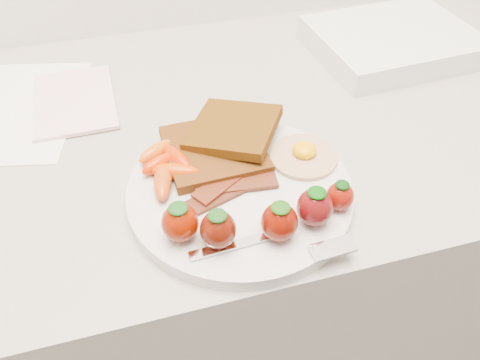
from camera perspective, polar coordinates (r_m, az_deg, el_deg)
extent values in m
cube|color=gray|center=(1.02, -3.53, -13.38)|extent=(2.00, 0.60, 0.90)
cylinder|color=silver|center=(0.56, 0.00, -1.38)|extent=(0.27, 0.27, 0.02)
cube|color=black|center=(0.60, -3.17, 3.69)|extent=(0.12, 0.12, 0.01)
cube|color=#2F1D05|center=(0.61, -0.81, 6.32)|extent=(0.15, 0.15, 0.02)
cylinder|color=beige|center=(0.60, 7.73, 2.86)|extent=(0.10, 0.10, 0.01)
ellipsoid|color=#F9AC00|center=(0.60, 7.88, 3.61)|extent=(0.04, 0.04, 0.02)
cube|color=black|center=(0.55, -1.85, -1.56)|extent=(0.10, 0.05, 0.00)
cube|color=black|center=(0.55, -0.46, -0.53)|extent=(0.10, 0.03, 0.00)
cube|color=#4E2011|center=(0.56, -1.52, 0.16)|extent=(0.10, 0.07, 0.00)
ellipsoid|color=red|center=(0.58, -9.76, 2.00)|extent=(0.05, 0.04, 0.02)
ellipsoid|color=#D03B00|center=(0.57, -7.85, 1.03)|extent=(0.06, 0.04, 0.02)
ellipsoid|color=#BC430E|center=(0.56, -9.40, -0.17)|extent=(0.03, 0.06, 0.02)
ellipsoid|color=#B92A00|center=(0.59, -7.85, 2.76)|extent=(0.04, 0.06, 0.02)
ellipsoid|color=#D9590D|center=(0.60, -10.20, 3.42)|extent=(0.05, 0.04, 0.02)
ellipsoid|color=#741200|center=(0.49, -7.32, -5.20)|extent=(0.04, 0.04, 0.04)
ellipsoid|color=#134B13|center=(0.48, -7.56, -3.43)|extent=(0.02, 0.02, 0.01)
ellipsoid|color=#490E04|center=(0.48, -2.69, -6.07)|extent=(0.04, 0.04, 0.04)
ellipsoid|color=#174311|center=(0.47, -2.78, -4.36)|extent=(0.02, 0.02, 0.01)
ellipsoid|color=#5D0B01|center=(0.49, 4.82, -5.15)|extent=(0.04, 0.04, 0.04)
ellipsoid|color=#1B500B|center=(0.47, 4.98, -3.38)|extent=(0.02, 0.02, 0.01)
ellipsoid|color=#550A0B|center=(0.51, 9.10, -3.31)|extent=(0.04, 0.04, 0.04)
ellipsoid|color=#064A06|center=(0.49, 9.39, -1.53)|extent=(0.02, 0.02, 0.01)
ellipsoid|color=maroon|center=(0.53, 12.10, -1.96)|extent=(0.03, 0.03, 0.03)
ellipsoid|color=#083208|center=(0.52, 12.39, -0.60)|extent=(0.02, 0.02, 0.01)
cube|color=silver|center=(0.50, 0.24, -7.63)|extent=(0.12, 0.02, 0.00)
cube|color=silver|center=(0.50, 11.23, -8.14)|extent=(0.05, 0.02, 0.00)
cube|color=white|center=(0.78, -26.04, 7.79)|extent=(0.24, 0.29, 0.00)
cube|color=#FDC7CB|center=(0.76, -19.55, 9.11)|extent=(0.12, 0.17, 0.01)
cube|color=white|center=(0.88, 18.12, 15.78)|extent=(0.28, 0.23, 0.04)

